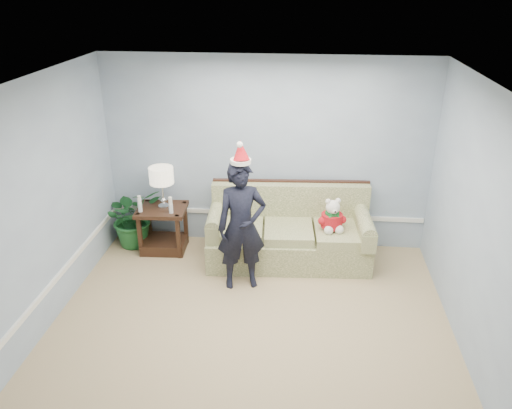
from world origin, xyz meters
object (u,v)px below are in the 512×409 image
object	(u,v)px
table_lamp	(161,177)
houseplant	(133,217)
teddy_bear	(332,219)
man	(242,226)
sofa	(289,234)
side_table	(164,233)

from	to	relation	value
table_lamp	houseplant	bearing A→B (deg)	170.50
teddy_bear	man	bearing A→B (deg)	-166.30
table_lamp	teddy_bear	world-z (taller)	table_lamp
table_lamp	man	world-z (taller)	man
sofa	side_table	bearing A→B (deg)	174.53
side_table	teddy_bear	size ratio (longest dim) A/B	1.55
table_lamp	teddy_bear	xyz separation A→B (m)	(2.32, -0.22, -0.41)
man	table_lamp	bearing A→B (deg)	131.40
sofa	side_table	xyz separation A→B (m)	(-1.78, 0.05, -0.11)
man	teddy_bear	size ratio (longest dim) A/B	3.63
side_table	table_lamp	size ratio (longest dim) A/B	1.20
man	teddy_bear	xyz separation A→B (m)	(1.12, 0.59, -0.13)
side_table	table_lamp	distance (m)	0.85
side_table	table_lamp	bearing A→B (deg)	42.24
side_table	man	xyz separation A→B (m)	(1.23, -0.78, 0.57)
sofa	man	distance (m)	1.02
houseplant	sofa	bearing A→B (deg)	-4.11
sofa	table_lamp	distance (m)	1.91
sofa	teddy_bear	size ratio (longest dim) A/B	4.91
houseplant	man	world-z (taller)	man
sofa	side_table	world-z (taller)	sofa
table_lamp	man	size ratio (longest dim) A/B	0.36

